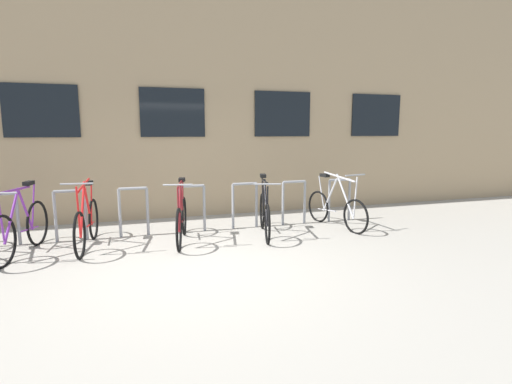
% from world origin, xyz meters
% --- Properties ---
extents(ground_plane, '(42.00, 42.00, 0.00)m').
position_xyz_m(ground_plane, '(0.00, 0.00, 0.00)').
color(ground_plane, '#9E998E').
extents(storefront_building, '(28.00, 8.03, 6.28)m').
position_xyz_m(storefront_building, '(0.00, 7.20, 3.14)').
color(storefront_building, tan).
rests_on(storefront_building, ground).
extents(bike_rack, '(6.51, 0.05, 0.87)m').
position_xyz_m(bike_rack, '(0.15, 1.90, 0.51)').
color(bike_rack, gray).
rests_on(bike_rack, ground).
extents(bicycle_purple, '(0.51, 1.77, 1.07)m').
position_xyz_m(bicycle_purple, '(-2.44, 1.33, 0.40)').
color(bicycle_purple, black).
rests_on(bicycle_purple, ground).
extents(bicycle_red, '(0.44, 1.77, 1.11)m').
position_xyz_m(bicycle_red, '(-1.56, 1.44, 0.39)').
color(bicycle_red, black).
rests_on(bicycle_red, ground).
extents(bicycle_silver, '(0.49, 1.71, 1.08)m').
position_xyz_m(bicycle_silver, '(2.82, 1.44, 0.37)').
color(bicycle_silver, black).
rests_on(bicycle_silver, ground).
extents(bicycle_maroon, '(0.49, 1.65, 1.05)m').
position_xyz_m(bicycle_maroon, '(-0.10, 1.32, 0.38)').
color(bicycle_maroon, black).
rests_on(bicycle_maroon, ground).
extents(bicycle_black, '(0.55, 1.68, 1.06)m').
position_xyz_m(bicycle_black, '(1.34, 1.30, 0.38)').
color(bicycle_black, black).
rests_on(bicycle_black, ground).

